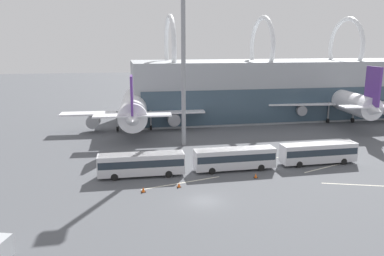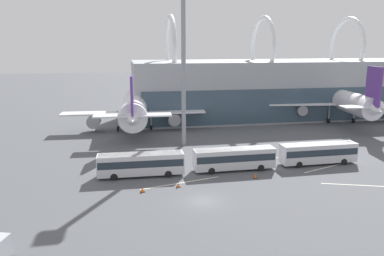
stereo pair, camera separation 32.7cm
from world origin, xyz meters
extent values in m
plane|color=#515459|center=(0.00, 0.00, 0.00)|extent=(440.00, 440.00, 0.00)
cube|color=#9EA3A8|center=(61.36, 50.83, 7.21)|extent=(135.72, 21.61, 14.42)
torus|color=white|center=(2.80, 50.83, 17.71)|extent=(1.10, 15.71, 15.71)
torus|color=white|center=(26.22, 50.83, 17.71)|extent=(1.10, 15.71, 15.71)
torus|color=white|center=(49.65, 50.83, 17.71)|extent=(1.10, 15.71, 15.71)
cylinder|color=white|center=(-6.63, 41.44, 5.00)|extent=(7.05, 28.14, 5.54)
sphere|color=white|center=(-5.87, 55.36, 5.00)|extent=(5.43, 5.43, 5.43)
cone|color=white|center=(-7.39, 27.52, 5.00)|extent=(5.59, 6.40, 5.26)
cube|color=white|center=(-6.72, 39.74, 4.03)|extent=(30.92, 5.60, 0.35)
cylinder|color=gray|center=(-15.32, 40.21, 2.41)|extent=(2.95, 4.04, 2.74)
cylinder|color=gray|center=(1.87, 39.27, 2.41)|extent=(2.95, 4.04, 2.74)
cube|color=#5B338C|center=(-7.35, 28.19, 9.36)|extent=(0.67, 4.96, 7.06)
cube|color=white|center=(-7.35, 28.19, 5.55)|extent=(14.55, 3.98, 0.28)
cylinder|color=gray|center=(-6.12, 50.77, 2.50)|extent=(0.36, 0.36, 3.89)
cylinder|color=black|center=(-6.12, 50.77, 0.55)|extent=(0.51, 1.12, 1.10)
cylinder|color=gray|center=(-10.32, 39.94, 2.50)|extent=(0.36, 0.36, 3.89)
cylinder|color=black|center=(-10.32, 39.94, 0.55)|extent=(0.51, 1.12, 1.10)
cylinder|color=gray|center=(-3.13, 39.54, 2.50)|extent=(0.36, 0.36, 3.89)
cylinder|color=black|center=(-3.13, 39.54, 0.55)|extent=(0.51, 1.12, 1.10)
cylinder|color=white|center=(42.63, 41.00, 5.54)|extent=(8.58, 31.36, 4.74)
sphere|color=white|center=(44.56, 56.39, 5.54)|extent=(4.65, 4.65, 4.65)
cone|color=white|center=(40.69, 25.62, 5.54)|extent=(5.32, 7.32, 4.51)
cube|color=white|center=(42.39, 39.13, 4.71)|extent=(36.37, 8.20, 0.35)
cylinder|color=gray|center=(32.34, 40.39, 3.28)|extent=(2.80, 4.00, 2.35)
cylinder|color=gray|center=(52.44, 37.86, 3.28)|extent=(2.80, 4.00, 2.35)
cube|color=#5B338C|center=(40.78, 26.37, 10.19)|extent=(1.09, 5.52, 7.88)
cube|color=white|center=(40.78, 26.37, 6.01)|extent=(12.64, 4.72, 0.28)
cylinder|color=gray|center=(43.93, 51.32, 2.81)|extent=(0.36, 0.36, 4.51)
cylinder|color=black|center=(43.93, 51.32, 0.55)|extent=(0.58, 1.15, 1.10)
cylinder|color=gray|center=(39.33, 39.51, 2.81)|extent=(0.36, 0.36, 4.51)
cylinder|color=black|center=(39.33, 39.51, 0.55)|extent=(0.58, 1.15, 1.10)
cylinder|color=gray|center=(45.45, 38.74, 2.81)|extent=(0.36, 0.36, 4.51)
cylinder|color=black|center=(45.45, 38.74, 0.55)|extent=(0.58, 1.15, 1.10)
cube|color=silver|center=(-6.87, 10.17, 1.84)|extent=(12.19, 2.82, 2.94)
cube|color=#232D38|center=(-6.87, 10.17, 2.14)|extent=(11.95, 2.84, 1.03)
cube|color=silver|center=(-6.87, 10.17, 3.25)|extent=(11.83, 2.73, 0.12)
cylinder|color=black|center=(-3.08, 11.27, 0.50)|extent=(1.01, 0.32, 1.00)
cylinder|color=black|center=(-3.13, 8.91, 0.50)|extent=(1.01, 0.32, 1.00)
cylinder|color=black|center=(-10.60, 11.43, 0.50)|extent=(1.01, 0.32, 1.00)
cylinder|color=black|center=(-10.66, 9.08, 0.50)|extent=(1.01, 0.32, 1.00)
cube|color=silver|center=(6.95, 10.30, 1.84)|extent=(12.17, 2.67, 2.94)
cube|color=#232D38|center=(6.95, 10.30, 2.14)|extent=(11.92, 2.70, 1.03)
cube|color=silver|center=(6.95, 10.30, 3.25)|extent=(11.80, 2.59, 0.12)
cylinder|color=black|center=(10.70, 11.52, 0.50)|extent=(1.00, 0.31, 1.00)
cylinder|color=black|center=(10.72, 9.16, 0.50)|extent=(1.00, 0.31, 1.00)
cylinder|color=black|center=(3.17, 11.45, 0.50)|extent=(1.00, 0.31, 1.00)
cylinder|color=black|center=(3.19, 9.09, 0.50)|extent=(1.00, 0.31, 1.00)
cube|color=silver|center=(20.76, 10.72, 1.84)|extent=(12.17, 2.69, 2.94)
cube|color=#232D38|center=(20.76, 10.72, 2.14)|extent=(11.93, 2.72, 1.03)
cube|color=silver|center=(20.76, 10.72, 3.25)|extent=(11.81, 2.61, 0.12)
cylinder|color=black|center=(24.51, 11.94, 0.50)|extent=(1.00, 0.31, 1.00)
cylinder|color=black|center=(24.53, 9.58, 0.50)|extent=(1.00, 0.31, 1.00)
cylinder|color=black|center=(16.98, 11.85, 0.50)|extent=(1.00, 0.31, 1.00)
cylinder|color=black|center=(17.01, 9.49, 0.50)|extent=(1.00, 0.31, 1.00)
cylinder|color=black|center=(-20.10, -8.37, 0.35)|extent=(0.73, 0.42, 0.70)
cylinder|color=gray|center=(1.90, 25.88, 14.91)|extent=(0.80, 0.80, 29.82)
cube|color=silver|center=(20.57, 8.63, 0.00)|extent=(7.80, 3.13, 0.01)
cube|color=silver|center=(13.50, 15.27, 0.00)|extent=(6.93, 0.78, 0.01)
cube|color=silver|center=(22.52, 0.92, 0.00)|extent=(11.19, 4.03, 0.01)
cube|color=silver|center=(-1.66, 6.46, 0.00)|extent=(11.28, 3.09, 0.01)
cube|color=black|center=(-7.02, 4.17, 0.01)|extent=(0.65, 0.65, 0.02)
cone|color=#EA5914|center=(-7.02, 4.17, 0.34)|extent=(0.48, 0.48, 0.63)
cube|color=black|center=(-2.29, 4.97, 0.01)|extent=(0.57, 0.57, 0.02)
cone|color=#EA5914|center=(-2.29, 4.97, 0.34)|extent=(0.42, 0.42, 0.63)
cube|color=black|center=(8.92, 6.48, 0.01)|extent=(0.56, 0.56, 0.02)
cone|color=#EA5914|center=(8.92, 6.48, 0.35)|extent=(0.42, 0.42, 0.65)
camera|label=1|loc=(-9.33, -40.92, 18.31)|focal=35.00mm
camera|label=2|loc=(-9.01, -40.98, 18.31)|focal=35.00mm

